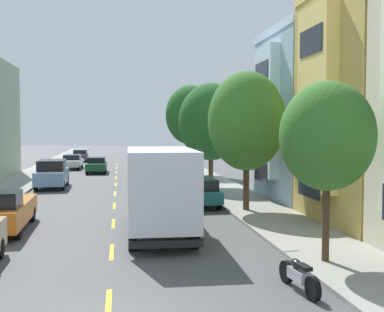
{
  "coord_description": "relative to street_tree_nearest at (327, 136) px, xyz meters",
  "views": [
    {
      "loc": [
        0.28,
        -9.59,
        4.14
      ],
      "look_at": [
        4.85,
        21.58,
        2.35
      ],
      "focal_mm": 46.53,
      "sensor_mm": 36.0,
      "label": 1
    }
  ],
  "objects": [
    {
      "name": "parked_sedan_white",
      "position": [
        -10.8,
        36.98,
        -3.14
      ],
      "size": [
        1.93,
        4.55,
        1.43
      ],
      "color": "silver",
      "rests_on": "ground_plane"
    },
    {
      "name": "parked_pickup_orange",
      "position": [
        -10.8,
        6.51,
        -3.06
      ],
      "size": [
        2.12,
        5.34,
        1.73
      ],
      "color": "orange",
      "rests_on": "ground_plane"
    },
    {
      "name": "ground_plane",
      "position": [
        -6.4,
        25.56,
        -3.89
      ],
      "size": [
        160.0,
        160.0,
        0.0
      ],
      "primitive_type": "plane",
      "color": "#4C4C4F"
    },
    {
      "name": "parked_suv_sky",
      "position": [
        -10.72,
        21.1,
        -2.9
      ],
      "size": [
        2.05,
        4.84,
        1.93
      ],
      "color": "#7A9EC6",
      "rests_on": "ground_plane"
    },
    {
      "name": "parked_wagon_navy",
      "position": [
        -1.99,
        36.72,
        -3.08
      ],
      "size": [
        1.95,
        4.75,
        1.5
      ],
      "color": "navy",
      "rests_on": "ground_plane"
    },
    {
      "name": "townhouse_third_powder_blue",
      "position": [
        7.36,
        12.89,
        0.77
      ],
      "size": [
        10.95,
        6.91,
        9.71
      ],
      "color": "#9EB7CC",
      "rests_on": "ground_plane"
    },
    {
      "name": "moving_forest_sedan",
      "position": [
        -8.2,
        32.34,
        -3.14
      ],
      "size": [
        1.8,
        4.5,
        1.43
      ],
      "color": "#194C28",
      "rests_on": "ground_plane"
    },
    {
      "name": "street_tree_nearest",
      "position": [
        0.0,
        0.0,
        0.0
      ],
      "size": [
        2.84,
        2.84,
        5.4
      ],
      "color": "#47331E",
      "rests_on": "sidewalk_right"
    },
    {
      "name": "parked_wagon_teal",
      "position": [
        -2.01,
        11.96,
        -3.08
      ],
      "size": [
        1.95,
        4.75,
        1.5
      ],
      "color": "#195B60",
      "rests_on": "ground_plane"
    },
    {
      "name": "delivery_box_truck",
      "position": [
        -4.6,
        4.98,
        -1.99
      ],
      "size": [
        2.52,
        7.39,
        3.36
      ],
      "color": "white",
      "rests_on": "ground_plane"
    },
    {
      "name": "parked_sedan_charcoal",
      "position": [
        -10.87,
        48.19,
        -3.14
      ],
      "size": [
        1.92,
        4.55,
        1.43
      ],
      "color": "#333338",
      "rests_on": "ground_plane"
    },
    {
      "name": "lane_centerline_dashes",
      "position": [
        -6.4,
        20.06,
        -3.88
      ],
      "size": [
        0.14,
        47.2,
        0.01
      ],
      "color": "yellow",
      "rests_on": "ground_plane"
    },
    {
      "name": "parked_wagon_black",
      "position": [
        -1.98,
        47.65,
        -3.08
      ],
      "size": [
        1.89,
        4.72,
        1.5
      ],
      "color": "black",
      "rests_on": "ground_plane"
    },
    {
      "name": "sidewalk_right",
      "position": [
        0.7,
        23.56,
        -3.82
      ],
      "size": [
        3.2,
        120.0,
        0.14
      ],
      "primitive_type": "cube",
      "color": "#99968E",
      "rests_on": "ground_plane"
    },
    {
      "name": "street_tree_third",
      "position": [
        -0.0,
        18.91,
        0.65
      ],
      "size": [
        4.35,
        4.35,
        7.01
      ],
      "color": "#47331E",
      "rests_on": "sidewalk_right"
    },
    {
      "name": "street_tree_farthest",
      "position": [
        -0.0,
        28.36,
        1.35
      ],
      "size": [
        4.36,
        4.36,
        7.67
      ],
      "color": "#47331E",
      "rests_on": "sidewalk_right"
    },
    {
      "name": "sidewalk_left",
      "position": [
        -13.5,
        23.56,
        -3.82
      ],
      "size": [
        3.2,
        120.0,
        0.14
      ],
      "primitive_type": "cube",
      "color": "#99968E",
      "rests_on": "ground_plane"
    },
    {
      "name": "street_tree_second",
      "position": [
        -0.0,
        9.45,
        0.57
      ],
      "size": [
        3.76,
        3.76,
        6.74
      ],
      "color": "#47331E",
      "rests_on": "sidewalk_right"
    },
    {
      "name": "parked_motorcycle",
      "position": [
        -1.65,
        -2.18,
        -3.48
      ],
      "size": [
        0.62,
        2.05,
        0.9
      ],
      "color": "black",
      "rests_on": "ground_plane"
    },
    {
      "name": "parked_hatchback_burgundy",
      "position": [
        -2.07,
        27.24,
        -3.13
      ],
      "size": [
        1.76,
        4.01,
        1.5
      ],
      "color": "maroon",
      "rests_on": "ground_plane"
    }
  ]
}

